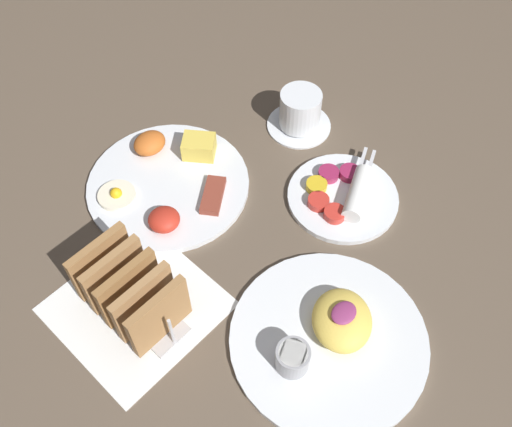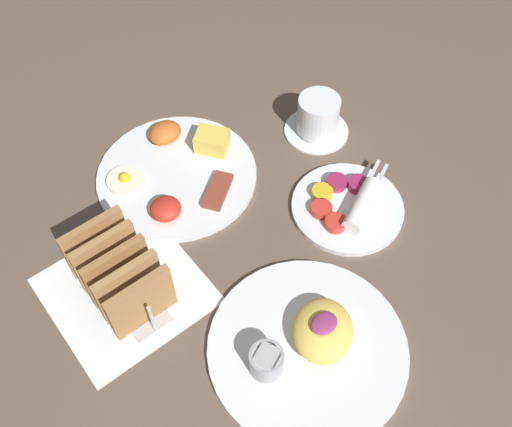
% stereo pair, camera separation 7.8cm
% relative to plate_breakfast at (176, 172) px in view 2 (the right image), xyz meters
% --- Properties ---
extents(ground_plane, '(3.00, 3.00, 0.00)m').
position_rel_plate_breakfast_xyz_m(ground_plane, '(-0.00, -0.22, -0.01)').
color(ground_plane, brown).
extents(napkin_flat, '(0.22, 0.22, 0.00)m').
position_rel_plate_breakfast_xyz_m(napkin_flat, '(-0.19, -0.14, -0.01)').
color(napkin_flat, white).
rests_on(napkin_flat, ground_plane).
extents(plate_breakfast, '(0.28, 0.28, 0.05)m').
position_rel_plate_breakfast_xyz_m(plate_breakfast, '(0.00, 0.00, 0.00)').
color(plate_breakfast, white).
rests_on(plate_breakfast, ground_plane).
extents(plate_condiments, '(0.20, 0.19, 0.04)m').
position_rel_plate_breakfast_xyz_m(plate_condiments, '(0.18, -0.24, 0.00)').
color(plate_condiments, white).
rests_on(plate_condiments, ground_plane).
extents(plate_foreground, '(0.29, 0.29, 0.06)m').
position_rel_plate_breakfast_xyz_m(plate_foreground, '(-0.03, -0.38, 0.00)').
color(plate_foreground, white).
rests_on(plate_foreground, ground_plane).
extents(toast_rack, '(0.10, 0.18, 0.10)m').
position_rel_plate_breakfast_xyz_m(toast_rack, '(-0.19, -0.14, 0.04)').
color(toast_rack, '#B7B7BC').
rests_on(toast_rack, ground_plane).
extents(coffee_cup, '(0.12, 0.12, 0.08)m').
position_rel_plate_breakfast_xyz_m(coffee_cup, '(0.26, -0.07, 0.03)').
color(coffee_cup, white).
rests_on(coffee_cup, ground_plane).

